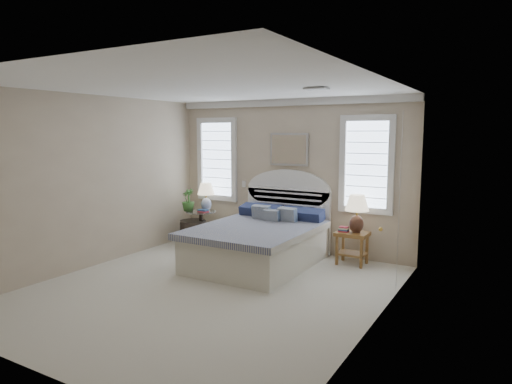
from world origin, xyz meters
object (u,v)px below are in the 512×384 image
object	(u,v)px
floor_pot	(193,232)
lamp_right	(357,209)
side_table_left	(201,224)
nightstand_right	(352,241)
lamp_left	(206,194)
bed	(261,240)

from	to	relation	value
floor_pot	lamp_right	bearing A→B (deg)	3.60
side_table_left	lamp_right	xyz separation A→B (m)	(3.01, 0.11, 0.52)
side_table_left	floor_pot	size ratio (longest dim) A/B	1.27
nightstand_right	lamp_left	size ratio (longest dim) A/B	0.99
floor_pot	lamp_right	world-z (taller)	lamp_right
bed	lamp_left	xyz separation A→B (m)	(-1.61, 0.72, 0.57)
lamp_right	bed	bearing A→B (deg)	-152.67
bed	side_table_left	distance (m)	1.75
nightstand_right	bed	bearing A→B (deg)	-151.97
floor_pot	side_table_left	bearing A→B (deg)	35.06
floor_pot	lamp_left	xyz separation A→B (m)	(0.16, 0.22, 0.73)
bed	lamp_right	bearing A→B (deg)	27.33
side_table_left	lamp_right	distance (m)	3.05
nightstand_right	lamp_left	world-z (taller)	lamp_left
nightstand_right	lamp_left	bearing A→B (deg)	179.41
bed	lamp_right	size ratio (longest dim) A/B	3.70
bed	nightstand_right	distance (m)	1.47
lamp_left	lamp_right	xyz separation A→B (m)	(2.97, -0.02, -0.05)
lamp_left	lamp_right	bearing A→B (deg)	-0.39
bed	lamp_right	distance (m)	1.61
nightstand_right	lamp_right	bearing A→B (deg)	9.42
side_table_left	nightstand_right	bearing A→B (deg)	1.94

